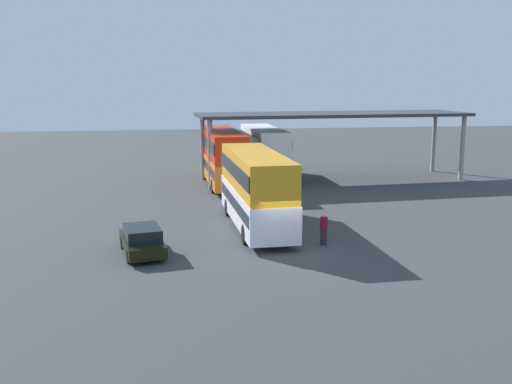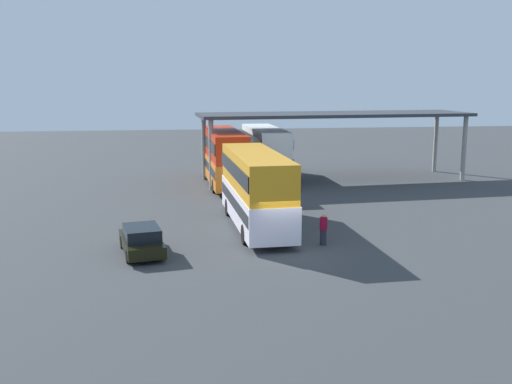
{
  "view_description": "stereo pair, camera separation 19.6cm",
  "coord_description": "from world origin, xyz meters",
  "px_view_note": "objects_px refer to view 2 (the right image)",
  "views": [
    {
      "loc": [
        -5.18,
        -26.19,
        8.0
      ],
      "look_at": [
        -0.7,
        4.54,
        2.0
      ],
      "focal_mm": 40.7,
      "sensor_mm": 36.0,
      "label": 1
    },
    {
      "loc": [
        -4.98,
        -26.22,
        8.0
      ],
      "look_at": [
        -0.7,
        4.54,
        2.0
      ],
      "focal_mm": 40.7,
      "sensor_mm": 36.0,
      "label": 2
    }
  ],
  "objects_px": {
    "double_decker_main": "(256,187)",
    "parked_hatchback": "(142,240)",
    "pedestrian_waiting": "(323,229)",
    "double_decker_near_canopy": "(224,155)",
    "double_decker_mid_row": "(265,151)"
  },
  "relations": [
    {
      "from": "double_decker_near_canopy",
      "to": "double_decker_mid_row",
      "type": "height_order",
      "value": "double_decker_near_canopy"
    },
    {
      "from": "double_decker_main",
      "to": "parked_hatchback",
      "type": "relative_size",
      "value": 2.44
    },
    {
      "from": "parked_hatchback",
      "to": "pedestrian_waiting",
      "type": "distance_m",
      "value": 8.79
    },
    {
      "from": "parked_hatchback",
      "to": "double_decker_near_canopy",
      "type": "bearing_deg",
      "value": -27.39
    },
    {
      "from": "parked_hatchback",
      "to": "double_decker_mid_row",
      "type": "distance_m",
      "value": 22.45
    },
    {
      "from": "double_decker_mid_row",
      "to": "pedestrian_waiting",
      "type": "bearing_deg",
      "value": 177.29
    },
    {
      "from": "parked_hatchback",
      "to": "double_decker_mid_row",
      "type": "xyz_separation_m",
      "value": [
        9.02,
        20.5,
        1.6
      ]
    },
    {
      "from": "double_decker_mid_row",
      "to": "double_decker_main",
      "type": "bearing_deg",
      "value": 167.36
    },
    {
      "from": "double_decker_main",
      "to": "double_decker_mid_row",
      "type": "distance_m",
      "value": 16.58
    },
    {
      "from": "double_decker_main",
      "to": "parked_hatchback",
      "type": "bearing_deg",
      "value": 122.72
    },
    {
      "from": "parked_hatchback",
      "to": "double_decker_near_canopy",
      "type": "distance_m",
      "value": 18.8
    },
    {
      "from": "pedestrian_waiting",
      "to": "parked_hatchback",
      "type": "bearing_deg",
      "value": 167.74
    },
    {
      "from": "pedestrian_waiting",
      "to": "double_decker_mid_row",
      "type": "bearing_deg",
      "value": 74.81
    },
    {
      "from": "double_decker_near_canopy",
      "to": "double_decker_main",
      "type": "bearing_deg",
      "value": -179.7
    },
    {
      "from": "double_decker_main",
      "to": "double_decker_mid_row",
      "type": "height_order",
      "value": "double_decker_main"
    }
  ]
}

